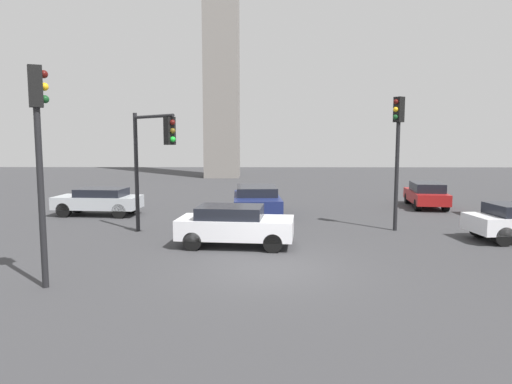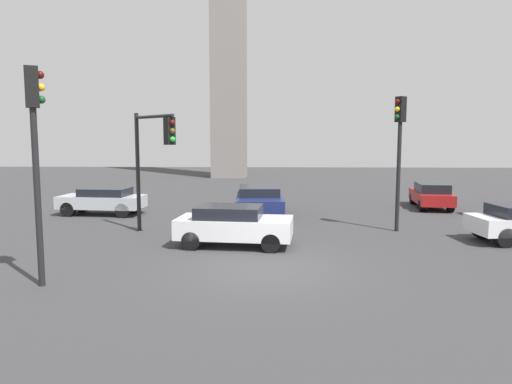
{
  "view_description": "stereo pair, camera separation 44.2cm",
  "coord_description": "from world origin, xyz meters",
  "px_view_note": "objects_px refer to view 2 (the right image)",
  "views": [
    {
      "loc": [
        -0.23,
        -13.35,
        3.79
      ],
      "look_at": [
        -0.42,
        4.58,
        1.72
      ],
      "focal_mm": 33.24,
      "sensor_mm": 36.0,
      "label": 1
    },
    {
      "loc": [
        0.21,
        -13.34,
        3.79
      ],
      "look_at": [
        -0.42,
        4.58,
        1.72
      ],
      "focal_mm": 33.24,
      "sensor_mm": 36.0,
      "label": 2
    }
  ],
  "objects_px": {
    "traffic_light_0": "(35,136)",
    "traffic_light_1": "(399,139)",
    "car_2": "(103,200)",
    "car_3": "(233,225)",
    "car_4": "(259,200)",
    "car_0": "(431,195)",
    "traffic_light_2": "(153,148)"
  },
  "relations": [
    {
      "from": "traffic_light_0",
      "to": "traffic_light_1",
      "type": "bearing_deg",
      "value": 6.83
    },
    {
      "from": "car_2",
      "to": "car_3",
      "type": "relative_size",
      "value": 1.01
    },
    {
      "from": "traffic_light_1",
      "to": "car_3",
      "type": "xyz_separation_m",
      "value": [
        -6.4,
        -2.89,
        -2.99
      ]
    },
    {
      "from": "car_2",
      "to": "car_4",
      "type": "bearing_deg",
      "value": -171.85
    },
    {
      "from": "car_0",
      "to": "car_2",
      "type": "bearing_deg",
      "value": 106.12
    },
    {
      "from": "traffic_light_0",
      "to": "car_4",
      "type": "relative_size",
      "value": 1.13
    },
    {
      "from": "traffic_light_1",
      "to": "car_0",
      "type": "relative_size",
      "value": 1.31
    },
    {
      "from": "traffic_light_1",
      "to": "car_2",
      "type": "relative_size",
      "value": 1.29
    },
    {
      "from": "traffic_light_2",
      "to": "car_0",
      "type": "height_order",
      "value": "traffic_light_2"
    },
    {
      "from": "traffic_light_0",
      "to": "traffic_light_2",
      "type": "height_order",
      "value": "traffic_light_0"
    },
    {
      "from": "traffic_light_1",
      "to": "traffic_light_2",
      "type": "xyz_separation_m",
      "value": [
        -9.59,
        -1.16,
        -0.35
      ]
    },
    {
      "from": "traffic_light_0",
      "to": "car_0",
      "type": "distance_m",
      "value": 20.33
    },
    {
      "from": "traffic_light_2",
      "to": "car_0",
      "type": "xyz_separation_m",
      "value": [
        13.09,
        7.61,
        -2.68
      ]
    },
    {
      "from": "car_0",
      "to": "car_2",
      "type": "xyz_separation_m",
      "value": [
        -16.89,
        -2.81,
        0.01
      ]
    },
    {
      "from": "car_0",
      "to": "car_4",
      "type": "bearing_deg",
      "value": 111.43
    },
    {
      "from": "traffic_light_1",
      "to": "car_4",
      "type": "height_order",
      "value": "traffic_light_1"
    },
    {
      "from": "car_0",
      "to": "car_2",
      "type": "relative_size",
      "value": 0.98
    },
    {
      "from": "traffic_light_2",
      "to": "car_2",
      "type": "xyz_separation_m",
      "value": [
        -3.8,
        4.8,
        -2.67
      ]
    },
    {
      "from": "car_3",
      "to": "traffic_light_2",
      "type": "bearing_deg",
      "value": 157.2
    },
    {
      "from": "traffic_light_2",
      "to": "car_2",
      "type": "bearing_deg",
      "value": 174.34
    },
    {
      "from": "traffic_light_0",
      "to": "traffic_light_1",
      "type": "xyz_separation_m",
      "value": [
        10.93,
        7.52,
        -0.08
      ]
    },
    {
      "from": "traffic_light_0",
      "to": "car_3",
      "type": "distance_m",
      "value": 7.17
    },
    {
      "from": "car_3",
      "to": "car_2",
      "type": "bearing_deg",
      "value": 142.62
    },
    {
      "from": "car_3",
      "to": "car_4",
      "type": "height_order",
      "value": "car_3"
    },
    {
      "from": "traffic_light_0",
      "to": "car_0",
      "type": "height_order",
      "value": "traffic_light_0"
    },
    {
      "from": "car_0",
      "to": "car_3",
      "type": "bearing_deg",
      "value": 140.03
    },
    {
      "from": "car_2",
      "to": "car_4",
      "type": "relative_size",
      "value": 0.86
    },
    {
      "from": "car_3",
      "to": "traffic_light_0",
      "type": "bearing_deg",
      "value": -128.73
    },
    {
      "from": "traffic_light_0",
      "to": "car_0",
      "type": "xyz_separation_m",
      "value": [
        14.43,
        13.97,
        -3.11
      ]
    },
    {
      "from": "traffic_light_0",
      "to": "traffic_light_1",
      "type": "distance_m",
      "value": 13.27
    },
    {
      "from": "car_0",
      "to": "car_4",
      "type": "distance_m",
      "value": 9.51
    },
    {
      "from": "traffic_light_2",
      "to": "car_3",
      "type": "height_order",
      "value": "traffic_light_2"
    }
  ]
}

